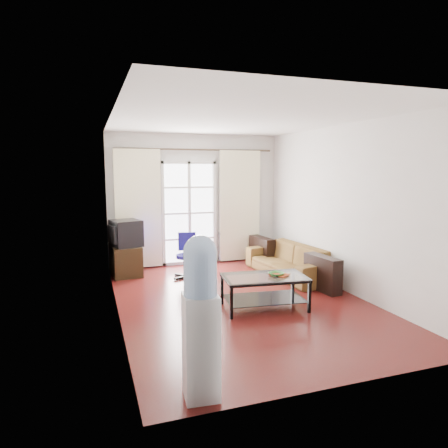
% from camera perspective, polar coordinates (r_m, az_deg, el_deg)
% --- Properties ---
extents(floor, '(5.20, 5.20, 0.00)m').
position_cam_1_polar(floor, '(6.22, 2.24, -10.75)').
color(floor, '#5B1915').
rests_on(floor, ground).
extents(ceiling, '(5.20, 5.20, 0.00)m').
position_cam_1_polar(ceiling, '(5.94, 2.38, 14.76)').
color(ceiling, white).
rests_on(ceiling, wall_back).
extents(wall_back, '(3.60, 0.02, 2.70)m').
position_cam_1_polar(wall_back, '(8.40, -4.09, 3.49)').
color(wall_back, silver).
rests_on(wall_back, floor).
extents(wall_front, '(3.60, 0.02, 2.70)m').
position_cam_1_polar(wall_front, '(3.65, 17.16, -2.48)').
color(wall_front, silver).
rests_on(wall_front, floor).
extents(wall_left, '(0.02, 5.20, 2.70)m').
position_cam_1_polar(wall_left, '(5.55, -15.31, 1.01)').
color(wall_left, silver).
rests_on(wall_left, floor).
extents(wall_right, '(0.02, 5.20, 2.70)m').
position_cam_1_polar(wall_right, '(6.79, 16.64, 2.16)').
color(wall_right, silver).
rests_on(wall_right, floor).
extents(french_door, '(1.16, 0.06, 2.15)m').
position_cam_1_polar(french_door, '(8.34, -4.97, 1.55)').
color(french_door, white).
rests_on(french_door, wall_back).
extents(curtain_rod, '(3.30, 0.04, 0.04)m').
position_cam_1_polar(curtain_rod, '(8.29, -3.98, 10.56)').
color(curtain_rod, '#4C3F2D').
rests_on(curtain_rod, wall_back).
extents(curtain_left, '(0.90, 0.07, 2.35)m').
position_cam_1_polar(curtain_left, '(8.07, -12.13, 2.09)').
color(curtain_left, '#FFFBCD').
rests_on(curtain_left, curtain_rod).
extents(curtain_right, '(0.90, 0.07, 2.35)m').
position_cam_1_polar(curtain_right, '(8.59, 2.27, 2.60)').
color(curtain_right, '#FFFBCD').
rests_on(curtain_right, curtain_rod).
extents(radiator, '(0.64, 0.12, 0.64)m').
position_cam_1_polar(radiator, '(8.68, 1.26, -3.15)').
color(radiator, gray).
rests_on(radiator, floor).
extents(sofa, '(2.13, 1.16, 0.58)m').
position_cam_1_polar(sofa, '(7.59, 9.19, -5.15)').
color(sofa, brown).
rests_on(sofa, floor).
extents(coffee_table, '(1.24, 0.80, 0.47)m').
position_cam_1_polar(coffee_table, '(5.79, 5.79, -9.03)').
color(coffee_table, silver).
rests_on(coffee_table, floor).
extents(bowl, '(0.33, 0.33, 0.05)m').
position_cam_1_polar(bowl, '(5.77, 7.50, -7.13)').
color(bowl, '#2E8032').
rests_on(bowl, coffee_table).
extents(book, '(0.41, 0.42, 0.02)m').
position_cam_1_polar(book, '(5.72, 7.39, -7.39)').
color(book, maroon).
rests_on(book, coffee_table).
extents(remote, '(0.18, 0.11, 0.02)m').
position_cam_1_polar(remote, '(5.76, 7.92, -7.33)').
color(remote, black).
rests_on(remote, coffee_table).
extents(tv_stand, '(0.57, 0.81, 0.56)m').
position_cam_1_polar(tv_stand, '(7.79, -13.89, -5.02)').
color(tv_stand, black).
rests_on(tv_stand, floor).
extents(crt_tv, '(0.63, 0.64, 0.49)m').
position_cam_1_polar(crt_tv, '(7.63, -13.97, -1.29)').
color(crt_tv, black).
rests_on(crt_tv, tv_stand).
extents(task_chair, '(0.68, 0.68, 0.82)m').
position_cam_1_polar(task_chair, '(7.40, -5.28, -5.80)').
color(task_chair, black).
rests_on(task_chair, floor).
extents(water_cooler, '(0.33, 0.32, 1.44)m').
position_cam_1_polar(water_cooler, '(3.49, -3.35, -12.78)').
color(water_cooler, silver).
rests_on(water_cooler, floor).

